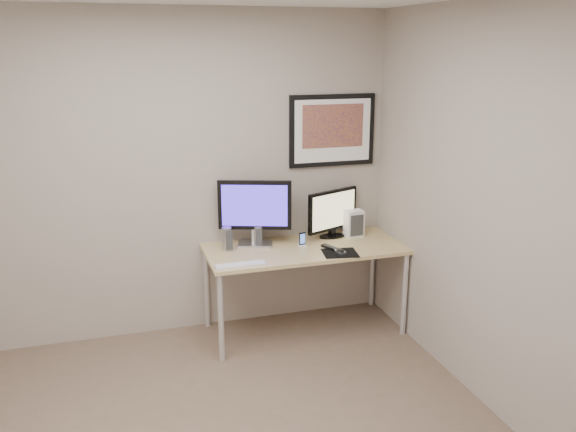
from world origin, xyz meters
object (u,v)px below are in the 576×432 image
desk (304,255)px  monitor_tv (333,212)px  speaker_right (258,236)px  keyboard (240,265)px  fan_unit (354,224)px  framed_art (332,130)px  monitor_large (255,210)px  phone_dock (302,239)px  speaker_left (227,239)px

desk → monitor_tv: (0.31, 0.18, 0.29)m
speaker_right → keyboard: bearing=-117.0°
speaker_right → fan_unit: 0.84m
framed_art → monitor_large: bearing=-167.6°
phone_dock → fan_unit: fan_unit is taller
speaker_right → keyboard: size_ratio=0.43×
monitor_tv → fan_unit: monitor_tv is taller
keyboard → phone_dock: bearing=25.8°
desk → keyboard: 0.65m
speaker_left → keyboard: speaker_left is taller
framed_art → speaker_right: framed_art is taller
framed_art → keyboard: (-0.94, -0.59, -0.88)m
desk → speaker_right: speaker_right is taller
framed_art → speaker_right: 1.08m
framed_art → speaker_right: size_ratio=4.53×
framed_art → keyboard: size_ratio=1.95×
monitor_tv → speaker_right: (-0.66, -0.03, -0.14)m
monitor_tv → phone_dock: bearing=-176.7°
desk → phone_dock: bearing=107.5°
desk → keyboard: bearing=-156.6°
desk → framed_art: (0.35, 0.33, 0.96)m
speaker_right → phone_dock: size_ratio=1.39×
fan_unit → framed_art: bearing=123.0°
desk → monitor_tv: size_ratio=3.21×
speaker_right → speaker_left: bearing=-167.0°
monitor_large → keyboard: 0.57m
monitor_large → monitor_tv: size_ratio=1.15×
phone_dock → monitor_tv: bearing=13.8°
speaker_left → keyboard: (0.02, -0.37, -0.09)m
desk → monitor_tv: monitor_tv is taller
desk → phone_dock: phone_dock is taller
monitor_large → phone_dock: 0.45m
framed_art → speaker_left: (-0.97, -0.22, -0.80)m
monitor_large → phone_dock: (0.36, -0.14, -0.24)m
desk → speaker_right: (-0.35, 0.15, 0.15)m
framed_art → monitor_large: (-0.72, -0.16, -0.59)m
framed_art → monitor_tv: 0.69m
desk → phone_dock: (-0.01, 0.03, 0.13)m
framed_art → monitor_tv: size_ratio=1.51×
monitor_tv → speaker_right: bearing=160.2°
monitor_tv → keyboard: (-0.90, -0.44, -0.21)m
speaker_right → fan_unit: bearing=3.5°
monitor_large → framed_art: bearing=31.5°
monitor_large → speaker_right: (0.02, -0.02, -0.22)m
desk → fan_unit: 0.55m
monitor_tv → desk: bearing=-171.7°
desk → framed_art: framed_art is taller
framed_art → keyboard: 1.42m
phone_dock → keyboard: phone_dock is taller
monitor_large → speaker_left: monitor_large is taller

